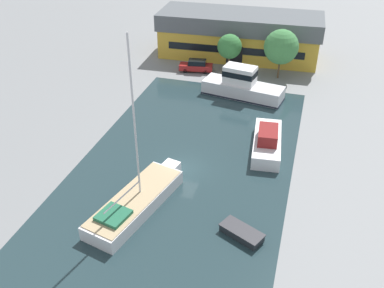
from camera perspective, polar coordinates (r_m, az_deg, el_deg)
The scene contains 10 objects.
ground_plane at distance 41.49m, azimuth -1.17°, elevation -3.28°, with size 440.00×440.00×0.00m, color gray.
water_canal at distance 41.49m, azimuth -1.17°, elevation -3.28°, with size 20.38×39.67×0.01m, color #23383D.
warehouse_building at distance 67.66m, azimuth 6.32°, elevation 14.29°, with size 24.65×9.74×6.62m.
quay_tree_near_building at distance 61.48m, azimuth 5.03°, elevation 12.82°, with size 3.44×3.44×5.42m.
quay_tree_by_water at distance 59.97m, azimuth 11.81°, elevation 12.55°, with size 4.66×4.66×6.82m.
parked_car at distance 62.24m, azimuth 0.58°, elevation 10.39°, with size 4.94×2.44×1.71m.
sailboat_moored at distance 36.78m, azimuth -7.41°, elevation -7.53°, with size 5.46×11.73×15.11m.
motor_cruiser at distance 54.94m, azimuth 6.67°, elevation 7.71°, with size 10.67×4.87×3.96m.
small_dinghy at distance 34.48m, azimuth 6.65°, elevation -11.66°, with size 3.82×2.89×0.67m.
cabin_boat at distance 44.41m, azimuth 9.99°, elevation 0.30°, with size 3.54×8.27×2.61m.
Camera 1 is at (10.36, -32.05, 24.23)m, focal length 40.00 mm.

